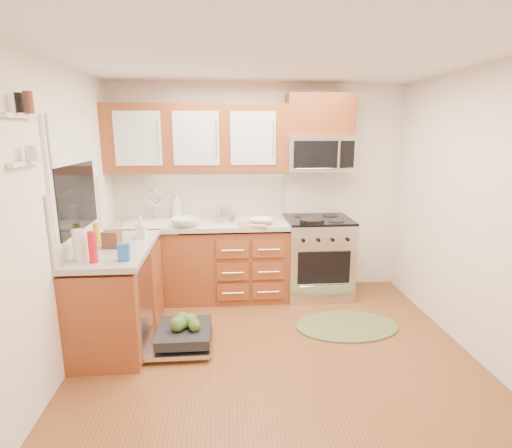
{
  "coord_description": "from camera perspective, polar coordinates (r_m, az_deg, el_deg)",
  "views": [
    {
      "loc": [
        -0.43,
        -3.09,
        1.95
      ],
      "look_at": [
        -0.11,
        0.85,
        1.03
      ],
      "focal_mm": 28.0,
      "sensor_mm": 36.0,
      "label": 1
    }
  ],
  "objects": [
    {
      "name": "cup",
      "position": [
        4.46,
        -1.78,
        0.41
      ],
      "size": [
        0.16,
        0.16,
        0.1
      ],
      "primitive_type": "imported",
      "rotation": [
        0.0,
        0.0,
        -0.35
      ],
      "color": "#999999",
      "rests_on": "countertop_back"
    },
    {
      "name": "skillet",
      "position": [
        4.49,
        7.98,
        0.41
      ],
      "size": [
        0.29,
        0.29,
        0.05
      ],
      "primitive_type": "cylinder",
      "rotation": [
        0.0,
        0.0,
        -0.1
      ],
      "color": "black",
      "rests_on": "range"
    },
    {
      "name": "paper_towel_roll",
      "position": [
        3.53,
        -23.8,
        -2.79
      ],
      "size": [
        0.15,
        0.15,
        0.26
      ],
      "primitive_type": "cylinder",
      "rotation": [
        0.0,
        0.0,
        -0.36
      ],
      "color": "white",
      "rests_on": "countertop_left"
    },
    {
      "name": "base_cabinet_back",
      "position": [
        4.8,
        -7.93,
        -5.57
      ],
      "size": [
        2.05,
        0.6,
        0.85
      ],
      "primitive_type": "cube",
      "color": "maroon",
      "rests_on": "ground"
    },
    {
      "name": "backsplash_back",
      "position": [
        4.89,
        -8.04,
        4.25
      ],
      "size": [
        2.05,
        0.02,
        0.57
      ],
      "primitive_type": "cube",
      "color": "beige",
      "rests_on": "ground"
    },
    {
      "name": "soap_bottle_c",
      "position": [
        4.08,
        -21.45,
        -1.24
      ],
      "size": [
        0.14,
        0.14,
        0.16
      ],
      "primitive_type": "imported",
      "rotation": [
        0.0,
        0.0,
        -0.1
      ],
      "color": "#999999",
      "rests_on": "countertop_left"
    },
    {
      "name": "blue_carton",
      "position": [
        3.41,
        -18.36,
        -3.85
      ],
      "size": [
        0.09,
        0.06,
        0.15
      ],
      "primitive_type": "cube",
      "rotation": [
        0.0,
        0.0,
        -0.01
      ],
      "color": "#2561AE",
      "rests_on": "countertop_left"
    },
    {
      "name": "floor",
      "position": [
        3.68,
        2.97,
        -18.92
      ],
      "size": [
        3.5,
        3.5,
        0.0
      ],
      "primitive_type": "plane",
      "color": "brown",
      "rests_on": "ground"
    },
    {
      "name": "shelf_upper",
      "position": [
        3.03,
        -30.66,
        13.16
      ],
      "size": [
        0.04,
        0.4,
        0.03
      ],
      "primitive_type": "cube",
      "color": "white",
      "rests_on": "ground"
    },
    {
      "name": "wooden_box",
      "position": [
        3.83,
        -19.89,
        -2.1
      ],
      "size": [
        0.17,
        0.14,
        0.15
      ],
      "primitive_type": "cube",
      "rotation": [
        0.0,
        0.0,
        -0.21
      ],
      "color": "brown",
      "rests_on": "countertop_left"
    },
    {
      "name": "window_blind",
      "position": [
        3.81,
        -24.68,
        10.84
      ],
      "size": [
        0.02,
        0.96,
        0.4
      ],
      "primitive_type": "cube",
      "color": "white",
      "rests_on": "ground"
    },
    {
      "name": "wall_left",
      "position": [
        3.44,
        -27.08,
        -0.16
      ],
      "size": [
        0.04,
        3.5,
        2.5
      ],
      "primitive_type": "cube",
      "color": "white",
      "rests_on": "ground"
    },
    {
      "name": "shelf_lower",
      "position": [
        3.04,
        -30.0,
        7.54
      ],
      "size": [
        0.04,
        0.4,
        0.03
      ],
      "primitive_type": "cube",
      "color": "white",
      "rests_on": "ground"
    },
    {
      "name": "bowl_a",
      "position": [
        4.54,
        0.79,
        0.43
      ],
      "size": [
        0.27,
        0.27,
        0.06
      ],
      "primitive_type": "imported",
      "rotation": [
        0.0,
        0.0,
        -0.09
      ],
      "color": "#999999",
      "rests_on": "countertop_back"
    },
    {
      "name": "range",
      "position": [
        4.89,
        8.77,
        -4.65
      ],
      "size": [
        0.76,
        0.64,
        0.95
      ],
      "primitive_type": null,
      "color": "silver",
      "rests_on": "ground"
    },
    {
      "name": "backsplash_left",
      "position": [
        3.92,
        -23.97,
        1.03
      ],
      "size": [
        0.02,
        1.25,
        0.57
      ],
      "primitive_type": "cube",
      "color": "beige",
      "rests_on": "ground"
    },
    {
      "name": "mustard_bottle",
      "position": [
        4.01,
        -21.74,
        -1.23
      ],
      "size": [
        0.07,
        0.07,
        0.2
      ],
      "primitive_type": "cylinder",
      "rotation": [
        0.0,
        0.0,
        0.21
      ],
      "color": "yellow",
      "rests_on": "countertop_left"
    },
    {
      "name": "microwave",
      "position": [
        4.78,
        8.95,
        9.93
      ],
      "size": [
        0.76,
        0.38,
        0.4
      ],
      "primitive_type": null,
      "color": "silver",
      "rests_on": "ground"
    },
    {
      "name": "wall_right",
      "position": [
        3.85,
        29.99,
        0.81
      ],
      "size": [
        0.04,
        3.5,
        2.5
      ],
      "primitive_type": "cube",
      "color": "white",
      "rests_on": "ground"
    },
    {
      "name": "cutting_board",
      "position": [
        4.44,
        -0.43,
        -0.12
      ],
      "size": [
        0.34,
        0.25,
        0.02
      ],
      "primitive_type": "cube",
      "rotation": [
        0.0,
        0.0,
        -0.17
      ],
      "color": "tan",
      "rests_on": "countertop_back"
    },
    {
      "name": "stock_pot",
      "position": [
        4.64,
        -4.18,
        1.03
      ],
      "size": [
        0.23,
        0.23,
        0.12
      ],
      "primitive_type": "cylinder",
      "rotation": [
        0.0,
        0.0,
        0.21
      ],
      "color": "silver",
      "rests_on": "countertop_back"
    },
    {
      "name": "bowl_b",
      "position": [
        4.47,
        -10.18,
        0.25
      ],
      "size": [
        0.36,
        0.36,
        0.1
      ],
      "primitive_type": "imported",
      "rotation": [
        0.0,
        0.0,
        0.22
      ],
      "color": "#999999",
      "rests_on": "countertop_back"
    },
    {
      "name": "soap_bottle_b",
      "position": [
        4.07,
        -16.11,
        -0.51
      ],
      "size": [
        0.11,
        0.11,
        0.21
      ],
      "primitive_type": "imported",
      "rotation": [
        0.0,
        0.0,
        -0.11
      ],
      "color": "#999999",
      "rests_on": "countertop_left"
    },
    {
      "name": "countertop_back",
      "position": [
        4.66,
        -8.12,
        -0.07
      ],
      "size": [
        2.07,
        0.64,
        0.05
      ],
      "primitive_type": "cube",
      "color": "#ACA69D",
      "rests_on": "base_cabinet_back"
    },
    {
      "name": "sink",
      "position": [
        4.73,
        -14.45,
        -1.42
      ],
      "size": [
        0.62,
        0.5,
        0.26
      ],
      "primitive_type": null,
      "color": "white",
      "rests_on": "ground"
    },
    {
      "name": "wall_back",
      "position": [
        4.91,
        0.46,
        4.89
      ],
      "size": [
        3.5,
        0.04,
        2.5
      ],
      "primitive_type": "cube",
      "color": "white",
      "rests_on": "ground"
    },
    {
      "name": "window",
      "position": [
        3.84,
        -24.56,
        5.91
      ],
      "size": [
        0.03,
        1.05,
        1.05
      ],
      "primitive_type": null,
      "color": "white",
      "rests_on": "ground"
    },
    {
      "name": "wall_front",
      "position": [
        1.58,
        12.13,
        -13.72
      ],
      "size": [
        3.5,
        0.04,
        2.5
      ],
      "primitive_type": "cube",
      "color": "white",
      "rests_on": "ground"
    },
    {
      "name": "base_cabinet_left",
      "position": [
        4.06,
        -19.08,
        -9.77
      ],
      "size": [
        0.6,
        1.25,
        0.85
      ],
      "primitive_type": "cube",
      "color": "maroon",
      "rests_on": "ground"
    },
    {
      "name": "canister",
      "position": [
        4.79,
        -4.64,
        1.61
      ],
      "size": [
        0.13,
        0.13,
        0.15
      ],
      "primitive_type": "cylinder",
      "rotation": [
        0.0,
        0.0,
        -0.43
      ],
      "color": "silver",
      "rests_on": "countertop_back"
    },
    {
      "name": "dishwasher",
      "position": [
        3.89,
        -10.78,
        -15.59
      ],
      "size": [
        0.7,
        0.6,
        0.2
      ],
      "primitive_type": null,
      "color": "silver",
      "rests_on": "ground"
    },
    {
      "name": "ceiling",
      "position": [
        3.17,
        3.54,
        23.02
      ],
      "size": [
        3.5,
        3.5,
        0.0
      ],
      "primitive_type": "plane",
      "rotation": [
        3.14,
        0.0,
        0.0
      ],
      "color": "white",
      "rests_on": "ground"
    },
    {
      "name": "rug",
      "position": [
        4.32,
        12.82,
        -14.0
      ],
      "size": [
        1.21,
        0.98,
        0.02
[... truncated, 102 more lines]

